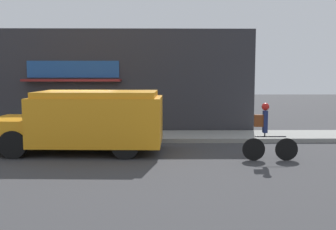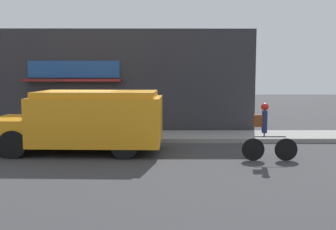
{
  "view_description": "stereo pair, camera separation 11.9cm",
  "coord_description": "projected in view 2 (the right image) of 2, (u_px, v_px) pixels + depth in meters",
  "views": [
    {
      "loc": [
        3.07,
        -14.65,
        2.62
      ],
      "look_at": [
        3.28,
        -0.2,
        1.1
      ],
      "focal_mm": 42.0,
      "sensor_mm": 36.0,
      "label": 1
    },
    {
      "loc": [
        3.19,
        -14.65,
        2.62
      ],
      "look_at": [
        3.28,
        -0.2,
        1.1
      ],
      "focal_mm": 42.0,
      "sensor_mm": 36.0,
      "label": 2
    }
  ],
  "objects": [
    {
      "name": "sidewalk",
      "position": [
        87.0,
        136.0,
        15.95
      ],
      "size": [
        28.0,
        2.27,
        0.17
      ],
      "color": "gray",
      "rests_on": "ground_plane"
    },
    {
      "name": "school_bus",
      "position": [
        86.0,
        120.0,
        13.1
      ],
      "size": [
        5.72,
        2.97,
        2.05
      ],
      "rotation": [
        0.0,
        0.0,
        -0.04
      ],
      "color": "orange",
      "rests_on": "ground_plane"
    },
    {
      "name": "storefront",
      "position": [
        91.0,
        82.0,
        16.98
      ],
      "size": [
        14.14,
        0.79,
        4.54
      ],
      "color": "#2D2D33",
      "rests_on": "ground_plane"
    },
    {
      "name": "trash_bin",
      "position": [
        51.0,
        123.0,
        15.81
      ],
      "size": [
        0.62,
        0.62,
        0.94
      ],
      "color": "slate",
      "rests_on": "sidewalk"
    },
    {
      "name": "cyclist",
      "position": [
        266.0,
        133.0,
        11.8
      ],
      "size": [
        1.68,
        0.23,
        1.75
      ],
      "rotation": [
        0.0,
        0.0,
        -0.02
      ],
      "color": "black",
      "rests_on": "ground_plane"
    },
    {
      "name": "ground_plane",
      "position": [
        81.0,
        143.0,
        14.83
      ],
      "size": [
        70.0,
        70.0,
        0.0
      ],
      "primitive_type": "plane",
      "color": "#38383A"
    }
  ]
}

